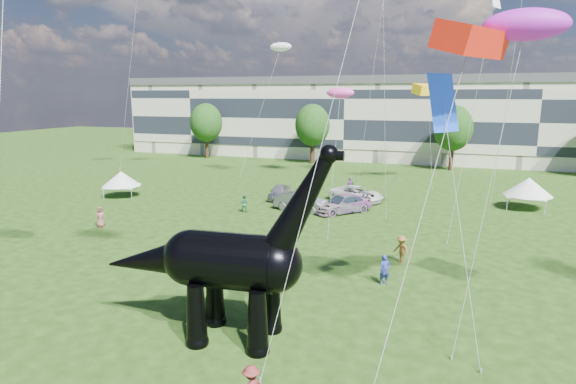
% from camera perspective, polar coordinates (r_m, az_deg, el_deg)
% --- Properties ---
extents(ground, '(220.00, 220.00, 0.00)m').
position_cam_1_polar(ground, '(21.41, -8.40, -17.34)').
color(ground, '#16330C').
rests_on(ground, ground).
extents(terrace_row, '(78.00, 11.00, 12.00)m').
position_cam_1_polar(terrace_row, '(80.39, 7.55, 8.34)').
color(terrace_row, beige).
rests_on(terrace_row, ground).
extents(tree_far_left, '(5.20, 5.20, 9.44)m').
position_cam_1_polar(tree_far_left, '(79.78, -9.70, 8.46)').
color(tree_far_left, '#382314').
rests_on(tree_far_left, ground).
extents(tree_mid_left, '(5.20, 5.20, 9.44)m').
position_cam_1_polar(tree_mid_left, '(72.68, 2.91, 8.33)').
color(tree_mid_left, '#382314').
rests_on(tree_mid_left, ground).
extents(tree_mid_right, '(5.20, 5.20, 9.44)m').
position_cam_1_polar(tree_mid_right, '(69.56, 19.02, 7.58)').
color(tree_mid_right, '#382314').
rests_on(tree_mid_right, ground).
extents(dinosaur_sculpture, '(10.75, 3.18, 8.76)m').
position_cam_1_polar(dinosaur_sculpture, '(20.59, -7.67, -8.41)').
color(dinosaur_sculpture, black).
rests_on(dinosaur_sculpture, ground).
extents(car_silver, '(2.18, 4.39, 1.44)m').
position_cam_1_polar(car_silver, '(48.09, -1.02, 0.02)').
color(car_silver, '#AFAFB4').
rests_on(car_silver, ground).
extents(car_grey, '(5.35, 2.81, 1.68)m').
position_cam_1_polar(car_grey, '(43.09, 1.66, -1.17)').
color(car_grey, slate).
rests_on(car_grey, ground).
extents(car_white, '(5.93, 4.09, 1.50)m').
position_cam_1_polar(car_white, '(47.47, 8.11, -0.21)').
color(car_white, white).
rests_on(car_white, ground).
extents(car_dark, '(5.29, 5.53, 1.58)m').
position_cam_1_polar(car_dark, '(42.75, 6.51, -1.41)').
color(car_dark, '#595960').
rests_on(car_dark, ground).
extents(gazebo_near, '(4.77, 4.77, 2.91)m').
position_cam_1_polar(gazebo_near, '(48.76, 26.59, 0.54)').
color(gazebo_near, white).
rests_on(gazebo_near, ground).
extents(gazebo_left, '(4.85, 4.85, 2.64)m').
position_cam_1_polar(gazebo_left, '(51.75, -19.15, 1.47)').
color(gazebo_left, silver).
rests_on(gazebo_left, ground).
extents(visitors, '(42.86, 37.01, 1.79)m').
position_cam_1_polar(visitors, '(33.37, 3.07, -4.97)').
color(visitors, brown).
rests_on(visitors, ground).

